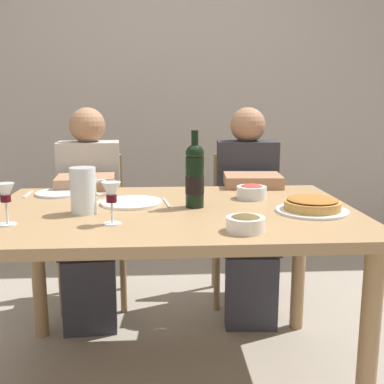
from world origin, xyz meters
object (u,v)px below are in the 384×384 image
Objects in this scene: salad_bowl at (252,191)px; diner_left at (89,208)px; baked_tart at (312,205)px; dinner_plate_left_setting at (132,202)px; olive_bowl at (246,223)px; chair_left at (93,219)px; dining_table at (172,231)px; chair_right at (243,216)px; diner_right at (248,206)px; wine_glass_right_diner at (6,195)px; water_pitcher at (84,193)px; dinner_plate_right_setting at (60,193)px; wine_glass_left_diner at (111,195)px; wine_bottle at (195,176)px.

salad_bowl is 0.95m from diner_left.
baked_tart is 1.08× the size of dinner_plate_left_setting.
chair_left reaches higher than olive_bowl.
dining_table is 5.68× the size of dinner_plate_left_setting.
diner_left is 0.93m from chair_right.
diner_right is at bearing 80.80° from salad_bowl.
chair_left is (-1.01, 0.99, -0.29)m from baked_tart.
diner_left is at bearing 142.84° from baked_tart.
wine_glass_right_diner is at bearing -143.06° from dinner_plate_left_setting.
salad_bowl is at bearing 86.78° from chair_right.
dining_table is at bearing 8.36° from water_pitcher.
chair_left is 0.75× the size of diner_right.
olive_bowl is 0.58× the size of dinner_plate_right_setting.
dinner_plate_right_setting is 0.20× the size of diner_left.
wine_glass_right_diner reaches higher than dinner_plate_left_setting.
wine_glass_right_diner is 0.13× the size of diner_right.
salad_bowl is 1.04m from wine_glass_right_diner.
salad_bowl is at bearing 84.87° from diner_right.
diner_left is 1.33× the size of chair_right.
chair_right is at bearing 29.80° from dinner_plate_right_setting.
diner_right is at bearing 78.80° from olive_bowl.
dinner_plate_left_setting is 0.23× the size of diner_left.
chair_left is at bearing 101.92° from wine_glass_left_diner.
chair_right is at bearing 63.08° from dining_table.
dinner_plate_right_setting is (-0.18, 0.39, -0.07)m from water_pitcher.
dinner_plate_left_setting is 0.42m from dinner_plate_right_setting.
water_pitcher reaches higher than wine_glass_left_diner.
salad_bowl is at bearing 124.95° from baked_tart.
wine_glass_right_diner reaches higher than chair_left.
wine_glass_right_diner is at bearing 50.68° from chair_right.
chair_left is (-0.29, 0.79, -0.27)m from dinner_plate_left_setting.
diner_left reaches higher than chair_left.
baked_tart is 2.12× the size of salad_bowl.
salad_bowl is 0.54m from dinner_plate_left_setting.
diner_right is (0.61, 0.56, -0.15)m from dinner_plate_left_setting.
diner_left is at bearing 3.83° from diner_right.
diner_left reaches higher than dinner_plate_left_setting.
wine_bottle is at bearing 125.39° from diner_left.
diner_left is at bearing 130.11° from wine_bottle.
baked_tart is 1.03m from chair_right.
wine_bottle reaches higher than chair_left.
wine_glass_left_diner is at bearing -134.38° from dining_table.
water_pitcher is at bearing -65.51° from dinner_plate_right_setting.
wine_glass_left_diner is (-0.77, -0.13, 0.08)m from baked_tart.
dining_table is 0.37m from wine_glass_left_diner.
dinner_plate_right_setting is at bearing 158.36° from baked_tart.
dining_table is 0.63m from dinner_plate_right_setting.
diner_left is at bearing 149.12° from salad_bowl.
chair_left is at bearing 119.17° from olive_bowl.
wine_bottle is 0.45m from water_pitcher.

